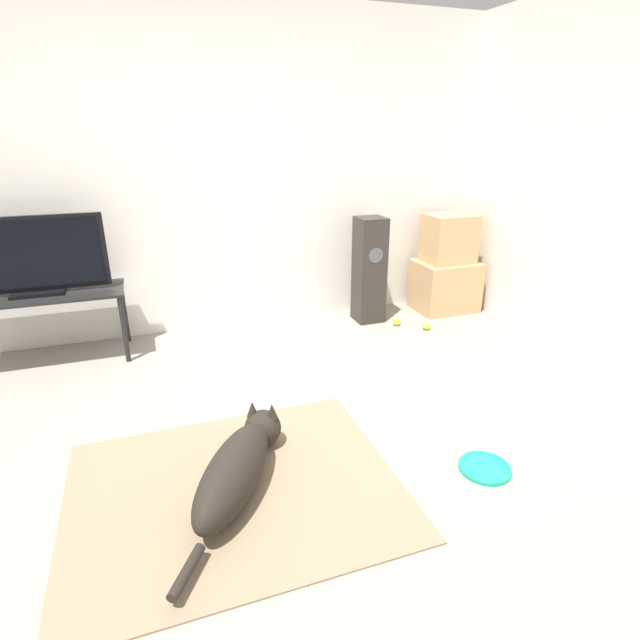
{
  "coord_description": "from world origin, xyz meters",
  "views": [
    {
      "loc": [
        -0.4,
        -2.06,
        1.63
      ],
      "look_at": [
        0.62,
        0.8,
        0.45
      ],
      "focal_mm": 28.0,
      "sensor_mm": 36.0,
      "label": 1
    }
  ],
  "objects_px": {
    "frisbee": "(485,468)",
    "tv_stand": "(41,302)",
    "cardboard_box_upper": "(449,238)",
    "tennis_ball_by_boxes": "(426,326)",
    "dog": "(238,465)",
    "floor_speaker": "(369,270)",
    "cardboard_box_lower": "(445,286)",
    "tv": "(31,257)",
    "tennis_ball_near_speaker": "(397,322)"
  },
  "relations": [
    {
      "from": "tennis_ball_by_boxes",
      "to": "tennis_ball_near_speaker",
      "type": "xyz_separation_m",
      "value": [
        -0.19,
        0.17,
        0.0
      ]
    },
    {
      "from": "cardboard_box_upper",
      "to": "floor_speaker",
      "type": "bearing_deg",
      "value": -178.55
    },
    {
      "from": "cardboard_box_upper",
      "to": "tennis_ball_by_boxes",
      "type": "relative_size",
      "value": 6.59
    },
    {
      "from": "cardboard_box_upper",
      "to": "tennis_ball_near_speaker",
      "type": "distance_m",
      "value": 0.93
    },
    {
      "from": "floor_speaker",
      "to": "tv_stand",
      "type": "height_order",
      "value": "floor_speaker"
    },
    {
      "from": "tv",
      "to": "dog",
      "type": "bearing_deg",
      "value": -61.07
    },
    {
      "from": "tennis_ball_by_boxes",
      "to": "tv",
      "type": "bearing_deg",
      "value": 172.13
    },
    {
      "from": "dog",
      "to": "cardboard_box_lower",
      "type": "distance_m",
      "value": 3.0
    },
    {
      "from": "tv_stand",
      "to": "tennis_ball_near_speaker",
      "type": "distance_m",
      "value": 2.79
    },
    {
      "from": "frisbee",
      "to": "cardboard_box_lower",
      "type": "relative_size",
      "value": 0.48
    },
    {
      "from": "floor_speaker",
      "to": "frisbee",
      "type": "bearing_deg",
      "value": -98.71
    },
    {
      "from": "cardboard_box_upper",
      "to": "tennis_ball_by_boxes",
      "type": "distance_m",
      "value": 0.88
    },
    {
      "from": "cardboard_box_lower",
      "to": "tv_stand",
      "type": "xyz_separation_m",
      "value": [
        -3.37,
        -0.0,
        0.23
      ]
    },
    {
      "from": "dog",
      "to": "tennis_ball_by_boxes",
      "type": "bearing_deg",
      "value": 37.74
    },
    {
      "from": "dog",
      "to": "cardboard_box_upper",
      "type": "height_order",
      "value": "cardboard_box_upper"
    },
    {
      "from": "tennis_ball_by_boxes",
      "to": "cardboard_box_upper",
      "type": "bearing_deg",
      "value": 44.09
    },
    {
      "from": "frisbee",
      "to": "tv",
      "type": "distance_m",
      "value": 3.21
    },
    {
      "from": "frisbee",
      "to": "tv_stand",
      "type": "relative_size",
      "value": 0.23
    },
    {
      "from": "dog",
      "to": "floor_speaker",
      "type": "height_order",
      "value": "floor_speaker"
    },
    {
      "from": "tennis_ball_by_boxes",
      "to": "dog",
      "type": "bearing_deg",
      "value": -142.26
    },
    {
      "from": "frisbee",
      "to": "tv_stand",
      "type": "bearing_deg",
      "value": 136.24
    },
    {
      "from": "dog",
      "to": "frisbee",
      "type": "xyz_separation_m",
      "value": [
        1.2,
        -0.27,
        -0.13
      ]
    },
    {
      "from": "cardboard_box_upper",
      "to": "tv_stand",
      "type": "xyz_separation_m",
      "value": [
        -3.37,
        -0.01,
        -0.22
      ]
    },
    {
      "from": "cardboard_box_lower",
      "to": "tv",
      "type": "relative_size",
      "value": 0.57
    },
    {
      "from": "floor_speaker",
      "to": "tennis_ball_near_speaker",
      "type": "relative_size",
      "value": 13.96
    },
    {
      "from": "dog",
      "to": "frisbee",
      "type": "height_order",
      "value": "dog"
    },
    {
      "from": "frisbee",
      "to": "floor_speaker",
      "type": "xyz_separation_m",
      "value": [
        0.33,
        2.14,
        0.45
      ]
    },
    {
      "from": "dog",
      "to": "cardboard_box_lower",
      "type": "bearing_deg",
      "value": 38.95
    },
    {
      "from": "tennis_ball_near_speaker",
      "to": "frisbee",
      "type": "bearing_deg",
      "value": -104.84
    },
    {
      "from": "tennis_ball_by_boxes",
      "to": "tennis_ball_near_speaker",
      "type": "bearing_deg",
      "value": 137.89
    },
    {
      "from": "cardboard_box_upper",
      "to": "floor_speaker",
      "type": "relative_size",
      "value": 0.47
    },
    {
      "from": "tv",
      "to": "tennis_ball_by_boxes",
      "type": "xyz_separation_m",
      "value": [
        2.95,
        -0.41,
        -0.76
      ]
    },
    {
      "from": "tv_stand",
      "to": "tennis_ball_by_boxes",
      "type": "bearing_deg",
      "value": -7.82
    },
    {
      "from": "cardboard_box_lower",
      "to": "floor_speaker",
      "type": "relative_size",
      "value": 0.6
    },
    {
      "from": "cardboard_box_upper",
      "to": "frisbee",
      "type": "bearing_deg",
      "value": -117.58
    },
    {
      "from": "floor_speaker",
      "to": "tv",
      "type": "bearing_deg",
      "value": 179.66
    },
    {
      "from": "dog",
      "to": "floor_speaker",
      "type": "distance_m",
      "value": 2.44
    },
    {
      "from": "tv_stand",
      "to": "tennis_ball_near_speaker",
      "type": "relative_size",
      "value": 17.04
    },
    {
      "from": "frisbee",
      "to": "tennis_ball_by_boxes",
      "type": "relative_size",
      "value": 4.0
    },
    {
      "from": "floor_speaker",
      "to": "tennis_ball_near_speaker",
      "type": "bearing_deg",
      "value": -50.19
    },
    {
      "from": "dog",
      "to": "tennis_ball_by_boxes",
      "type": "height_order",
      "value": "dog"
    },
    {
      "from": "cardboard_box_lower",
      "to": "tennis_ball_near_speaker",
      "type": "bearing_deg",
      "value": -159.19
    },
    {
      "from": "tennis_ball_by_boxes",
      "to": "frisbee",
      "type": "bearing_deg",
      "value": -111.9
    },
    {
      "from": "tv_stand",
      "to": "tennis_ball_by_boxes",
      "type": "xyz_separation_m",
      "value": [
        2.95,
        -0.4,
        -0.43
      ]
    },
    {
      "from": "floor_speaker",
      "to": "tv",
      "type": "distance_m",
      "value": 2.59
    },
    {
      "from": "frisbee",
      "to": "cardboard_box_lower",
      "type": "xyz_separation_m",
      "value": [
        1.13,
        2.15,
        0.22
      ]
    },
    {
      "from": "frisbee",
      "to": "cardboard_box_lower",
      "type": "distance_m",
      "value": 2.44
    },
    {
      "from": "frisbee",
      "to": "tennis_ball_near_speaker",
      "type": "xyz_separation_m",
      "value": [
        0.51,
        1.92,
        0.02
      ]
    },
    {
      "from": "cardboard_box_upper",
      "to": "floor_speaker",
      "type": "height_order",
      "value": "floor_speaker"
    },
    {
      "from": "dog",
      "to": "tennis_ball_by_boxes",
      "type": "distance_m",
      "value": 2.41
    }
  ]
}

